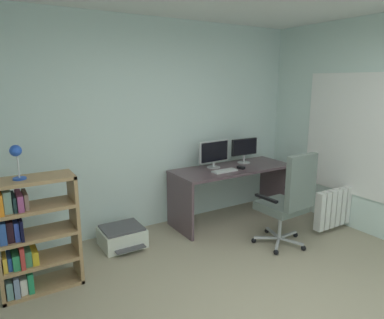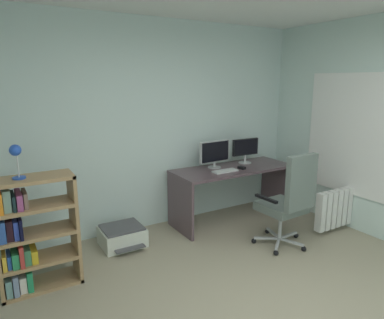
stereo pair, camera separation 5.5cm
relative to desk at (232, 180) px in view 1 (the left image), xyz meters
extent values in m
cube|color=silver|center=(-1.09, 0.45, 0.77)|extent=(4.53, 0.10, 2.66)
cube|color=white|center=(1.17, -0.99, 0.67)|extent=(0.01, 1.35, 1.46)
cube|color=white|center=(1.17, -0.99, 0.67)|extent=(0.02, 1.43, 1.54)
cube|color=#554249|center=(0.00, 0.00, 0.17)|extent=(1.69, 0.66, 0.04)
cube|color=#554249|center=(-0.83, 0.00, -0.21)|extent=(0.04, 0.63, 0.71)
cube|color=#554249|center=(0.83, 0.00, -0.21)|extent=(0.04, 0.63, 0.71)
cylinder|color=#B2B5B7|center=(-0.23, 0.12, 0.19)|extent=(0.18, 0.18, 0.01)
cylinder|color=#B2B5B7|center=(-0.23, 0.12, 0.24)|extent=(0.03, 0.03, 0.08)
cube|color=#B7BABC|center=(-0.23, 0.12, 0.41)|extent=(0.48, 0.07, 0.29)
cube|color=black|center=(-0.23, 0.10, 0.41)|extent=(0.44, 0.04, 0.26)
cylinder|color=#B2B5B7|center=(0.30, 0.12, 0.19)|extent=(0.18, 0.18, 0.01)
cylinder|color=#B2B5B7|center=(0.30, 0.12, 0.26)|extent=(0.03, 0.03, 0.12)
cube|color=black|center=(0.30, 0.12, 0.42)|extent=(0.42, 0.05, 0.23)
cube|color=black|center=(0.30, 0.10, 0.42)|extent=(0.39, 0.02, 0.21)
cube|color=silver|center=(-0.23, -0.13, 0.20)|extent=(0.34, 0.14, 0.02)
cube|color=black|center=(0.05, -0.12, 0.20)|extent=(0.08, 0.11, 0.03)
cube|color=#B7BABC|center=(0.17, -0.89, -0.49)|extent=(0.30, 0.05, 0.02)
sphere|color=black|center=(0.32, -0.88, -0.53)|extent=(0.06, 0.06, 0.06)
cube|color=#B7BABC|center=(0.06, -0.75, -0.49)|extent=(0.11, 0.30, 0.02)
sphere|color=black|center=(0.10, -0.61, -0.53)|extent=(0.06, 0.06, 0.06)
cube|color=#B7BABC|center=(-0.10, -0.82, -0.49)|extent=(0.27, 0.19, 0.02)
sphere|color=black|center=(-0.23, -0.73, -0.53)|extent=(0.06, 0.06, 0.06)
cube|color=#B7BABC|center=(-0.10, -0.99, -0.49)|extent=(0.25, 0.21, 0.02)
sphere|color=black|center=(-0.21, -1.09, -0.53)|extent=(0.06, 0.06, 0.06)
cube|color=#B7BABC|center=(0.07, -1.04, -0.49)|extent=(0.14, 0.29, 0.02)
sphere|color=black|center=(0.13, -1.18, -0.53)|extent=(0.06, 0.06, 0.06)
cylinder|color=#B7BABC|center=(0.02, -0.90, -0.32)|extent=(0.04, 0.04, 0.35)
cube|color=slate|center=(0.02, -0.90, -0.10)|extent=(0.49, 0.48, 0.10)
cube|color=slate|center=(0.03, -1.16, 0.26)|extent=(0.43, 0.09, 0.61)
cube|color=black|center=(-0.23, -0.91, 0.05)|extent=(0.06, 0.32, 0.03)
cube|color=black|center=(0.27, -0.89, 0.05)|extent=(0.06, 0.32, 0.03)
cube|color=#A47F54|center=(-2.20, -0.38, -0.03)|extent=(0.03, 0.33, 1.07)
cube|color=#A47F54|center=(-2.54, -0.38, 0.49)|extent=(0.70, 0.33, 0.03)
cube|color=#A47F54|center=(-2.54, -0.38, -0.55)|extent=(0.70, 0.33, 0.03)
cube|color=#A47F54|center=(-2.54, -0.38, -0.29)|extent=(0.64, 0.33, 0.03)
cube|color=#A47F54|center=(-2.54, -0.38, -0.03)|extent=(0.64, 0.33, 0.03)
cube|color=#A47F54|center=(-2.54, -0.38, 0.23)|extent=(0.64, 0.33, 0.03)
cube|color=#689695|center=(-2.82, -0.37, -0.45)|extent=(0.05, 0.30, 0.16)
cube|color=#7789A7|center=(-2.76, -0.38, -0.44)|extent=(0.04, 0.30, 0.19)
cube|color=silver|center=(-2.70, -0.38, -0.46)|extent=(0.06, 0.25, 0.15)
cube|color=#238C57|center=(-2.65, -0.37, -0.44)|extent=(0.05, 0.29, 0.19)
cube|color=gold|center=(-2.83, -0.37, -0.21)|extent=(0.03, 0.28, 0.13)
cube|color=#2650AA|center=(-2.79, -0.38, -0.21)|extent=(0.03, 0.24, 0.12)
cube|color=#288450|center=(-2.74, -0.38, -0.20)|extent=(0.06, 0.29, 0.14)
cube|color=#BA3632|center=(-2.69, -0.38, -0.17)|extent=(0.04, 0.30, 0.20)
cube|color=#3C7F56|center=(-2.64, -0.38, -0.20)|extent=(0.05, 0.25, 0.14)
cube|color=gold|center=(-2.59, -0.38, -0.21)|extent=(0.05, 0.25, 0.12)
cube|color=#2D519D|center=(-2.82, -0.37, 0.08)|extent=(0.06, 0.29, 0.19)
cube|color=black|center=(-2.76, -0.37, 0.08)|extent=(0.05, 0.27, 0.19)
cube|color=#3147B3|center=(-2.71, -0.38, 0.07)|extent=(0.04, 0.25, 0.17)
cube|color=black|center=(-2.67, -0.38, 0.08)|extent=(0.03, 0.29, 0.19)
cube|color=gray|center=(-2.75, -0.37, 0.34)|extent=(0.06, 0.25, 0.19)
cube|color=#16282A|center=(-2.70, -0.38, 0.31)|extent=(0.03, 0.26, 0.14)
cube|color=#99467D|center=(-2.66, -0.37, 0.31)|extent=(0.05, 0.27, 0.14)
cube|color=#775F53|center=(-2.61, -0.37, 0.32)|extent=(0.03, 0.23, 0.14)
cylinder|color=blue|center=(-2.63, -0.38, 0.51)|extent=(0.11, 0.11, 0.02)
cylinder|color=silver|center=(-2.63, -0.38, 0.62)|extent=(0.01, 0.01, 0.21)
sphere|color=blue|center=(-2.64, -0.38, 0.76)|extent=(0.10, 0.10, 0.10)
cube|color=silver|center=(-1.59, 0.03, -0.46)|extent=(0.49, 0.42, 0.21)
cube|color=#4C4C51|center=(-1.59, 0.03, -0.34)|extent=(0.45, 0.39, 0.02)
cube|color=#4C4C51|center=(-1.59, -0.22, -0.50)|extent=(0.34, 0.10, 0.01)
cube|color=white|center=(0.61, -0.99, -0.26)|extent=(0.08, 0.10, 0.49)
cube|color=white|center=(0.72, -0.99, -0.26)|extent=(0.08, 0.10, 0.49)
cube|color=white|center=(0.82, -0.99, -0.26)|extent=(0.08, 0.10, 0.49)
cube|color=white|center=(0.92, -0.99, -0.26)|extent=(0.08, 0.10, 0.49)
cube|color=white|center=(1.03, -0.99, -0.26)|extent=(0.08, 0.10, 0.49)
cube|color=white|center=(1.13, -0.99, -0.26)|extent=(0.08, 0.10, 0.49)
cube|color=white|center=(1.23, -0.99, -0.26)|extent=(0.08, 0.10, 0.49)
cube|color=white|center=(1.34, -0.99, -0.26)|extent=(0.08, 0.10, 0.49)
cube|color=white|center=(1.44, -0.99, -0.26)|extent=(0.08, 0.10, 0.49)
cube|color=white|center=(1.54, -0.99, -0.26)|extent=(0.08, 0.10, 0.49)
camera|label=1|loc=(-2.89, -3.63, 1.34)|focal=32.64mm
camera|label=2|loc=(-2.84, -3.66, 1.34)|focal=32.64mm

